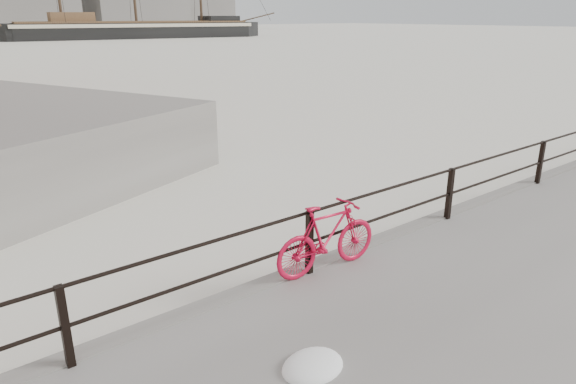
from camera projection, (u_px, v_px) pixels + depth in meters
ground at (439, 233)px, 10.07m from camera, size 400.00×400.00×0.00m
guardrail at (450, 194)px, 9.68m from camera, size 28.00×0.10×1.00m
bicycle at (327, 237)px, 7.68m from camera, size 1.82×0.42×1.09m
barque_black at (138, 38)px, 95.19m from camera, size 58.02×26.44×31.92m
industrial_east at (196, 5)px, 164.57m from camera, size 20.00×16.00×14.00m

